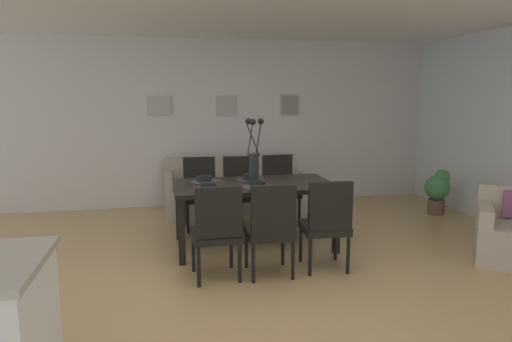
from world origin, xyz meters
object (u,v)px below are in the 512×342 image
Objects in this scene: bowl_far_right at (250,176)px; bowl_near_right at (204,178)px; sofa at (235,192)px; dining_chair_mid_left at (327,221)px; dining_chair_mid_right at (280,186)px; framed_picture_center at (227,105)px; framed_picture_left at (159,106)px; dining_chair_near_right at (200,189)px; dining_chair_near_left at (217,228)px; dining_chair_far_left at (271,225)px; framed_picture_right at (290,105)px; bowl_far_left at (258,183)px; dining_table at (254,190)px; centerpiece_vase at (254,159)px; potted_plant at (438,189)px; dining_chair_far_right at (240,188)px; bowl_near_left at (208,185)px.

bowl_near_right is at bearing 180.00° from bowl_far_right.
dining_chair_mid_left is at bearing -78.73° from sofa.
dining_chair_mid_right is 2.85× the size of framed_picture_center.
framed_picture_left reaches higher than sofa.
dining_chair_near_right reaches higher than bowl_far_right.
bowl_far_right is (0.53, 1.11, 0.27)m from dining_chair_near_left.
dining_chair_far_left is 3.41m from framed_picture_right.
bowl_near_right and bowl_far_left have the same top height.
dining_chair_near_right is at bearing -141.70° from framed_picture_right.
dining_table is 1.96× the size of dining_chair_mid_left.
sofa is at bearing 52.71° from dining_chair_near_right.
sofa is 6.42× the size of framed_picture_center.
framed_picture_right is (0.49, 3.02, 1.07)m from dining_chair_mid_left.
centerpiece_vase is (0.54, 0.90, 0.51)m from dining_chair_near_left.
framed_picture_left is (-1.04, 2.14, 0.56)m from centerpiece_vase.
dining_chair_mid_right is 1.32m from bowl_near_right.
bowl_far_left is at bearing 51.62° from dining_chair_near_left.
sofa is at bearing 88.70° from bowl_far_left.
potted_plant is (2.95, 1.75, -0.14)m from dining_chair_far_left.
framed_picture_center is (-0.55, 3.02, 1.07)m from dining_chair_mid_left.
dining_chair_far_right reaches higher than bowl_near_right.
framed_picture_left is at bearing 115.81° from dining_table.
bowl_far_left is (0.53, 0.67, 0.27)m from dining_chair_near_left.
dining_chair_far_right is 1.00× the size of dining_chair_mid_left.
dining_chair_mid_right is 1.59m from bowl_near_left.
framed_picture_left is (-1.58, 3.02, 1.07)m from dining_chair_mid_left.
centerpiece_vase is 0.35× the size of sofa.
dining_chair_far_left is at bearing -90.35° from dining_chair_far_right.
centerpiece_vase is at bearing 59.12° from dining_chair_near_left.
potted_plant is (3.47, 1.05, -0.41)m from bowl_near_left.
dining_chair_near_right is 5.41× the size of bowl_far_right.
dining_chair_mid_left is 3.24m from framed_picture_right.
bowl_near_left is 0.25× the size of potted_plant.
dining_table is at bearing -64.19° from framed_picture_left.
framed_picture_right reaches higher than dining_table.
dining_chair_near_right is 0.52m from dining_chair_far_right.
dining_chair_near_right is at bearing -68.02° from framed_picture_left.
bowl_far_right is at bearing 90.00° from bowl_far_left.
potted_plant is at bearing -34.69° from framed_picture_right.
dining_chair_far_right is 0.88m from bowl_near_right.
framed_picture_center is 0.92× the size of framed_picture_right.
dining_chair_near_left is 1.25× the size of centerpiece_vase.
dining_chair_near_left is 5.41× the size of bowl_far_right.
framed_picture_right is (1.58, 2.36, 0.80)m from bowl_near_left.
dining_chair_mid_right is at bearing 178.14° from potted_plant.
dining_chair_far_right is 1.37× the size of potted_plant.
bowl_near_right and bowl_far_right have the same top height.
potted_plant is (3.46, 1.73, -0.14)m from dining_chair_near_left.
dining_chair_mid_left is 2.60m from sofa.
dining_chair_far_left is 1.17m from bowl_far_right.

